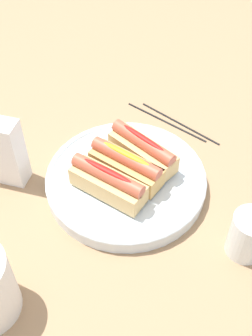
{
  "coord_description": "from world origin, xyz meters",
  "views": [
    {
      "loc": [
        -0.3,
        0.5,
        0.66
      ],
      "look_at": [
        -0.01,
        0.01,
        0.05
      ],
      "focal_mm": 45.43,
      "sensor_mm": 36.0,
      "label": 1
    }
  ],
  "objects": [
    {
      "name": "hotdog_front",
      "position": [
        -0.02,
        -0.04,
        0.06
      ],
      "size": [
        0.16,
        0.08,
        0.06
      ],
      "color": "#DBB270",
      "rests_on": "serving_bowl"
    },
    {
      "name": "chopstick_near",
      "position": [
        0.01,
        -0.2,
        0.0
      ],
      "size": [
        0.22,
        0.03,
        0.01
      ],
      "primitive_type": "cylinder",
      "rotation": [
        0.0,
        1.57,
        -0.13
      ],
      "color": "black",
      "rests_on": "ground_plane"
    },
    {
      "name": "chopstick_far",
      "position": [
        -0.02,
        -0.21,
        0.0
      ],
      "size": [
        0.22,
        0.04,
        0.01
      ],
      "primitive_type": "cylinder",
      "rotation": [
        0.0,
        1.57,
        -0.18
      ],
      "color": "black",
      "rests_on": "ground_plane"
    },
    {
      "name": "ground_plane",
      "position": [
        0.0,
        0.0,
        0.0
      ],
      "size": [
        2.4,
        2.4,
        0.0
      ],
      "primitive_type": "plane",
      "color": "#9E7A56"
    },
    {
      "name": "hotdog_side",
      "position": [
        -0.01,
        0.07,
        0.06
      ],
      "size": [
        0.15,
        0.06,
        0.06
      ],
      "color": "#DBB270",
      "rests_on": "serving_bowl"
    },
    {
      "name": "water_glass",
      "position": [
        -0.27,
        0.03,
        0.04
      ],
      "size": [
        0.07,
        0.07,
        0.09
      ],
      "color": "white",
      "rests_on": "ground_plane"
    },
    {
      "name": "serving_bowl",
      "position": [
        -0.01,
        0.01,
        0.02
      ],
      "size": [
        0.32,
        0.32,
        0.03
      ],
      "color": "silver",
      "rests_on": "ground_plane"
    },
    {
      "name": "hotdog_back",
      "position": [
        -0.01,
        0.01,
        0.06
      ],
      "size": [
        0.15,
        0.06,
        0.06
      ],
      "color": "tan",
      "rests_on": "serving_bowl"
    }
  ]
}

